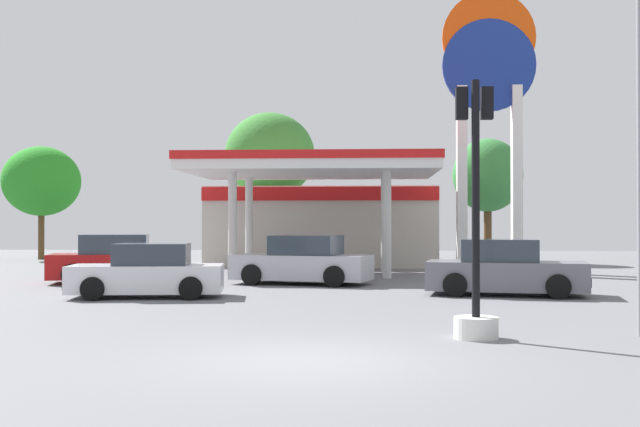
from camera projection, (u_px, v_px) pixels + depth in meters
name	position (u px, v px, depth m)	size (l,w,h in m)	color
ground_plane	(310.00, 360.00, 11.67)	(90.00, 90.00, 0.00)	slate
gas_station	(322.00, 218.00, 36.36)	(10.44, 13.19, 4.53)	beige
station_pole_sign	(489.00, 95.00, 32.54)	(3.80, 0.56, 11.51)	white
car_0	(148.00, 273.00, 21.39)	(4.25, 2.26, 1.46)	black
car_1	(505.00, 270.00, 22.05)	(4.58, 2.52, 1.55)	black
car_3	(119.00, 261.00, 26.52)	(4.81, 2.80, 1.62)	black
car_4	(302.00, 262.00, 25.94)	(4.76, 2.85, 1.60)	black
traffic_signal_1	(476.00, 258.00, 13.88)	(0.77, 0.77, 4.52)	silver
tree_0	(41.00, 181.00, 43.09)	(4.17, 4.17, 6.14)	brown
tree_1	(270.00, 156.00, 41.33)	(4.67, 4.67, 7.73)	brown
tree_2	(488.00, 176.00, 39.89)	(3.50, 3.50, 6.23)	brown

